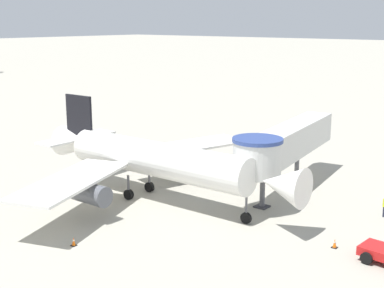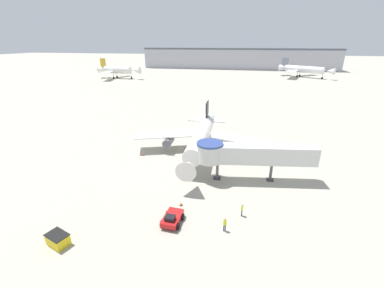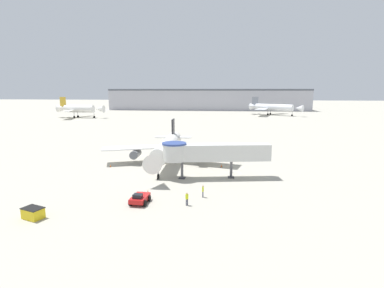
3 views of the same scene
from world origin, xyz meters
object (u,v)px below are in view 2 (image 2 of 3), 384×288
background_jet_gold_tail (117,70)px  jet_bridge (247,154)px  main_airplane (201,138)px  background_jet_gray_tail (303,69)px  ground_crew_marshaller (242,209)px  traffic_cone_starboard_wing (258,159)px  service_container_yellow (58,239)px  traffic_cone_port_wing (143,154)px  pushback_tug_red (172,218)px  traffic_cone_near_nose (181,203)px  ground_crew_wing_walker (225,224)px

background_jet_gold_tail → jet_bridge: bearing=-140.0°
main_airplane → jet_bridge: 11.83m
jet_bridge → background_jet_gray_tail: 138.94m
ground_crew_marshaller → main_airplane: bearing=30.3°
traffic_cone_starboard_wing → service_container_yellow: bearing=-129.7°
traffic_cone_starboard_wing → background_jet_gold_tail: background_jet_gold_tail is taller
main_airplane → traffic_cone_port_wing: 11.62m
ground_crew_marshaller → background_jet_gold_tail: background_jet_gold_tail is taller
main_airplane → pushback_tug_red: size_ratio=7.98×
traffic_cone_near_nose → ground_crew_wing_walker: size_ratio=0.37×
service_container_yellow → ground_crew_marshaller: size_ratio=1.60×
pushback_tug_red → background_jet_gray_tail: background_jet_gray_tail is taller
service_container_yellow → traffic_cone_port_wing: service_container_yellow is taller
ground_crew_marshaller → ground_crew_wing_walker: ground_crew_wing_walker is taller
traffic_cone_port_wing → background_jet_gold_tail: size_ratio=0.02×
traffic_cone_starboard_wing → background_jet_gold_tail: bearing=128.5°
service_container_yellow → traffic_cone_port_wing: bearing=89.7°
ground_crew_wing_walker → ground_crew_marshaller: bearing=32.7°
jet_bridge → pushback_tug_red: 15.77m
background_jet_gold_tail → background_jet_gray_tail: background_jet_gold_tail is taller
pushback_tug_red → service_container_yellow: pushback_tug_red is taller
traffic_cone_port_wing → ground_crew_wing_walker: 25.11m
pushback_tug_red → ground_crew_wing_walker: (6.36, -0.05, 0.31)m
traffic_cone_port_wing → background_jet_gold_tail: (-57.06, 101.34, 4.63)m
ground_crew_marshaller → pushback_tug_red: bearing=115.8°
ground_crew_wing_walker → main_airplane: bearing=80.3°
main_airplane → service_container_yellow: size_ratio=9.86×
pushback_tug_red → traffic_cone_starboard_wing: bearing=66.0°
traffic_cone_starboard_wing → background_jet_gold_tail: size_ratio=0.02×
traffic_cone_port_wing → background_jet_gray_tail: 139.74m
jet_bridge → ground_crew_marshaller: (-0.25, -9.53, -3.52)m
traffic_cone_near_nose → background_jet_gray_tail: bearing=74.5°
traffic_cone_near_nose → ground_crew_marshaller: 8.13m
ground_crew_wing_walker → traffic_cone_near_nose: bearing=121.2°
main_airplane → traffic_cone_near_nose: bearing=-90.5°
jet_bridge → ground_crew_marshaller: 10.16m
pushback_tug_red → main_airplane: bearing=94.3°
ground_crew_marshaller → background_jet_gray_tail: 148.33m
jet_bridge → traffic_cone_starboard_wing: size_ratio=26.91×
background_jet_gray_tail → background_jet_gold_tail: bearing=138.7°
pushback_tug_red → traffic_cone_port_wing: (-11.03, 18.05, -0.43)m
pushback_tug_red → traffic_cone_port_wing: size_ratio=5.70×
traffic_cone_port_wing → ground_crew_wing_walker: bearing=-46.2°
traffic_cone_port_wing → background_jet_gray_tail: background_jet_gray_tail is taller
pushback_tug_red → ground_crew_marshaller: size_ratio=1.98×
service_container_yellow → traffic_cone_near_nose: bearing=40.6°
traffic_cone_port_wing → ground_crew_wing_walker: size_ratio=0.34×
pushback_tug_red → traffic_cone_near_nose: (0.16, 3.76, -0.41)m
main_airplane → service_container_yellow: (-10.96, -26.64, -2.94)m
jet_bridge → service_container_yellow: size_ratio=6.48×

